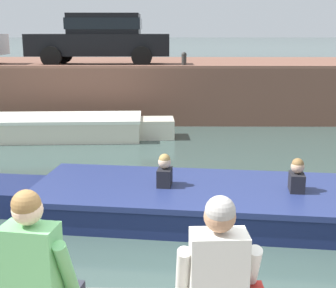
# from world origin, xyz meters

# --- Properties ---
(ground_plane) EXTENTS (400.00, 400.00, 0.00)m
(ground_plane) POSITION_xyz_m (0.00, 5.01, 0.00)
(ground_plane) COLOR #384C47
(far_quay_wall) EXTENTS (60.00, 6.00, 1.66)m
(far_quay_wall) POSITION_xyz_m (0.00, 13.01, 0.83)
(far_quay_wall) COLOR brown
(far_quay_wall) RESTS_ON ground
(far_wall_coping) EXTENTS (60.00, 0.24, 0.08)m
(far_wall_coping) POSITION_xyz_m (0.00, 10.13, 1.70)
(far_wall_coping) COLOR #925F4C
(far_wall_coping) RESTS_ON far_quay_wall
(boat_moored_west_cream) EXTENTS (5.38, 1.79, 0.57)m
(boat_moored_west_cream) POSITION_xyz_m (-2.83, 8.47, 0.28)
(boat_moored_west_cream) COLOR silver
(boat_moored_west_cream) RESTS_ON ground
(motorboat_passing) EXTENTS (6.73, 2.54, 0.94)m
(motorboat_passing) POSITION_xyz_m (0.44, 3.29, 0.23)
(motorboat_passing) COLOR navy
(motorboat_passing) RESTS_ON ground
(car_left_inner_black) EXTENTS (4.28, 1.99, 1.54)m
(car_left_inner_black) POSITION_xyz_m (-2.17, 11.38, 2.51)
(car_left_inner_black) COLOR black
(car_left_inner_black) RESTS_ON far_quay_wall
(mooring_bollard_mid) EXTENTS (0.15, 0.15, 0.45)m
(mooring_bollard_mid) POSITION_xyz_m (0.33, 10.26, 1.90)
(mooring_bollard_mid) COLOR #2D2B28
(mooring_bollard_mid) RESTS_ON far_quay_wall
(person_seated_left) EXTENTS (0.57, 0.58, 0.96)m
(person_seated_left) POSITION_xyz_m (-0.92, -0.43, 1.12)
(person_seated_left) COLOR #282833
(person_seated_left) RESTS_ON near_quay
(person_seated_right) EXTENTS (0.54, 0.54, 0.96)m
(person_seated_right) POSITION_xyz_m (0.29, -0.52, 1.12)
(person_seated_right) COLOR #282833
(person_seated_right) RESTS_ON near_quay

